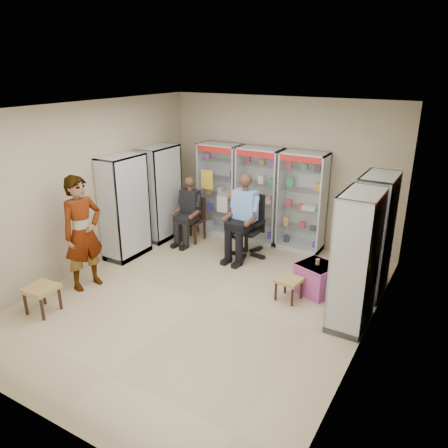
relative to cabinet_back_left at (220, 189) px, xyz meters
The scene contains 18 objects.
floor 3.18m from the cabinet_back_left, 64.54° to the right, with size 6.00×6.00×0.00m, color tan.
room_shell 3.18m from the cabinet_back_left, 64.54° to the right, with size 5.02×6.02×3.01m.
cabinet_back_left is the anchor object (origin of this frame).
cabinet_back_mid 0.95m from the cabinet_back_left, ahead, with size 0.90×0.50×2.00m, color #ADAFB5.
cabinet_back_right 1.90m from the cabinet_back_left, ahead, with size 0.90×0.50×2.00m, color silver.
cabinet_right_far 3.71m from the cabinet_back_left, 17.75° to the right, with size 0.50×0.90×2.00m, color #B7BABF.
cabinet_right_near 4.18m from the cabinet_back_left, 32.28° to the right, with size 0.50×0.90×2.00m, color silver.
cabinet_left_far 1.32m from the cabinet_back_left, 135.00° to the right, with size 0.50×0.90×2.00m, color #A6A7AD.
cabinet_left_near 2.23m from the cabinet_back_left, 114.61° to the right, with size 0.50×0.90×2.00m, color silver.
wooden_chair 0.94m from the cabinet_back_left, 108.90° to the right, with size 0.42×0.42×0.94m, color #302112.
seated_customer 0.88m from the cabinet_back_left, 107.77° to the right, with size 0.44×0.60×1.34m, color black, non-canonical shape.
office_chair 1.44m from the cabinet_back_left, 37.42° to the right, with size 0.67×0.67×1.23m, color black.
seated_shopkeeper 1.44m from the cabinet_back_left, 39.03° to the right, with size 0.51×0.71×1.56m, color #7399E3, non-canonical shape.
pink_trunk 3.33m from the cabinet_back_left, 30.06° to the right, with size 0.54×0.52×0.52m, color #B74993.
tea_glass 3.27m from the cabinet_back_left, 30.06° to the right, with size 0.07×0.07×0.10m, color #592C07.
woven_stool_a 3.33m from the cabinet_back_left, 39.32° to the right, with size 0.37×0.37×0.37m, color olive.
woven_stool_b 4.41m from the cabinet_back_left, 97.95° to the right, with size 0.43×0.43×0.43m, color #AD7049.
standing_man 3.40m from the cabinet_back_left, 101.01° to the right, with size 0.71×0.46×1.94m, color #9A9A9C.
Camera 1 is at (3.43, -5.21, 3.60)m, focal length 35.00 mm.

